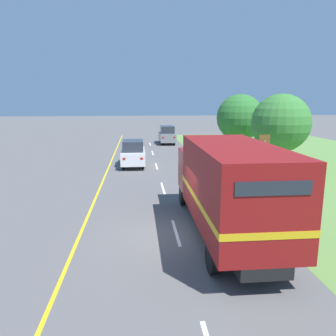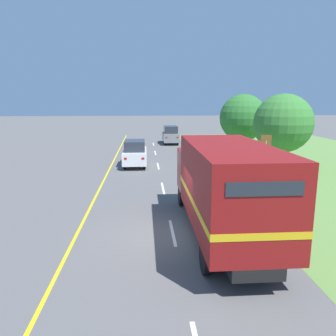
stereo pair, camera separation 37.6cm
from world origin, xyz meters
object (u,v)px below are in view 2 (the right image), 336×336
at_px(horse_trailer_truck, 223,185).
at_px(lead_car_white, 135,153).
at_px(lead_car_grey_ahead, 170,135).
at_px(roadside_tree_mid, 243,118).
at_px(highway_sign, 254,151).
at_px(roadside_tree_near, 283,123).

bearing_deg(horse_trailer_truck, lead_car_white, 104.49).
distance_m(lead_car_grey_ahead, roadside_tree_mid, 10.19).
height_order(lead_car_grey_ahead, highway_sign, highway_sign).
height_order(roadside_tree_near, roadside_tree_mid, roadside_tree_mid).
relative_size(lead_car_white, highway_sign, 1.47).
bearing_deg(highway_sign, roadside_tree_near, 44.97).
relative_size(lead_car_grey_ahead, roadside_tree_mid, 0.77).
height_order(lead_car_white, roadside_tree_mid, roadside_tree_mid).
bearing_deg(horse_trailer_truck, roadside_tree_near, 58.95).
distance_m(lead_car_grey_ahead, highway_sign, 18.63).
relative_size(horse_trailer_truck, lead_car_grey_ahead, 1.99).
bearing_deg(highway_sign, lead_car_white, 148.34).
xyz_separation_m(lead_car_white, highway_sign, (7.87, -4.85, 0.80)).
bearing_deg(lead_car_white, horse_trailer_truck, -75.51).
xyz_separation_m(lead_car_white, lead_car_grey_ahead, (3.85, 13.32, 0.03)).
bearing_deg(lead_car_grey_ahead, roadside_tree_mid, -49.73).
xyz_separation_m(horse_trailer_truck, lead_car_white, (-3.62, 14.01, -1.00)).
bearing_deg(lead_car_white, highway_sign, -31.66).
bearing_deg(roadside_tree_near, horse_trailer_truck, -121.05).
bearing_deg(horse_trailer_truck, highway_sign, 65.07).
xyz_separation_m(lead_car_grey_ahead, highway_sign, (4.02, -18.18, 0.77)).
bearing_deg(highway_sign, lead_car_grey_ahead, 102.48).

